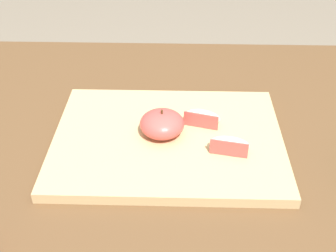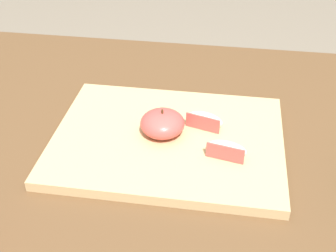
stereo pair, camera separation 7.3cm
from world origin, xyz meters
The scene contains 5 objects.
dining_table centered at (0.00, 0.00, 0.66)m, with size 1.32×0.82×0.77m.
cutting_board centered at (0.01, 0.01, 0.78)m, with size 0.39×0.29×0.02m.
apple_half_skin_up centered at (0.00, 0.01, 0.81)m, with size 0.08×0.08×0.05m.
apple_wedge_front centered at (0.07, 0.04, 0.81)m, with size 0.07×0.04×0.03m.
apple_wedge_back centered at (0.11, -0.03, 0.81)m, with size 0.07×0.03×0.03m.
Camera 2 is at (0.10, -0.58, 1.24)m, focal length 47.09 mm.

